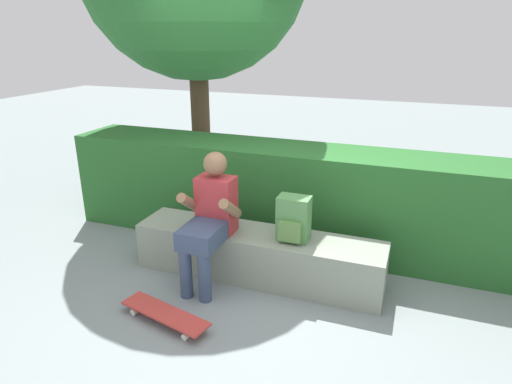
# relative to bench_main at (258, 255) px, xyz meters

# --- Properties ---
(ground_plane) EXTENTS (24.00, 24.00, 0.00)m
(ground_plane) POSITION_rel_bench_main_xyz_m (0.00, -0.28, -0.22)
(ground_plane) COLOR gray
(bench_main) EXTENTS (2.31, 0.49, 0.45)m
(bench_main) POSITION_rel_bench_main_xyz_m (0.00, 0.00, 0.00)
(bench_main) COLOR gray
(bench_main) RESTS_ON ground
(person_skater) EXTENTS (0.49, 0.62, 1.20)m
(person_skater) POSITION_rel_bench_main_xyz_m (-0.37, -0.22, 0.42)
(person_skater) COLOR #B73338
(person_skater) RESTS_ON ground
(skateboard_near_person) EXTENTS (0.82, 0.38, 0.09)m
(skateboard_near_person) POSITION_rel_bench_main_xyz_m (-0.45, -0.92, -0.15)
(skateboard_near_person) COLOR #BC3833
(skateboard_near_person) RESTS_ON ground
(backpack_on_bench) EXTENTS (0.28, 0.23, 0.40)m
(backpack_on_bench) POSITION_rel_bench_main_xyz_m (0.33, -0.01, 0.42)
(backpack_on_bench) COLOR #51894C
(backpack_on_bench) RESTS_ON bench_main
(hedge_row) EXTENTS (5.50, 0.71, 1.06)m
(hedge_row) POSITION_rel_bench_main_xyz_m (0.33, 0.83, 0.31)
(hedge_row) COLOR #255F27
(hedge_row) RESTS_ON ground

